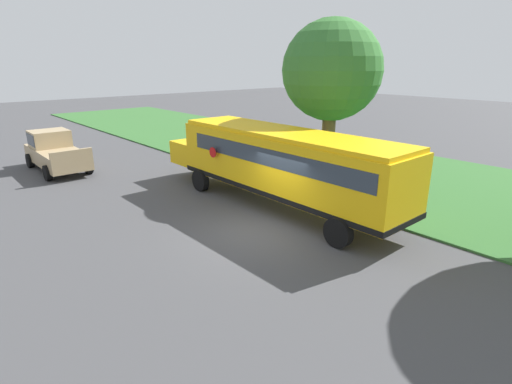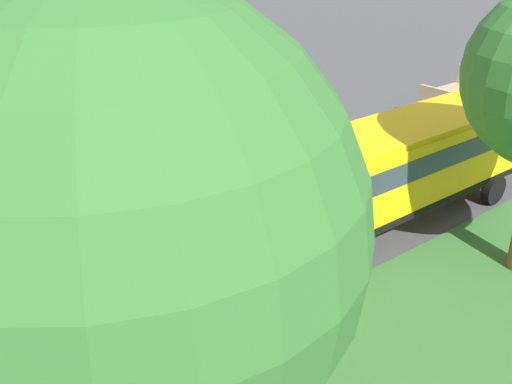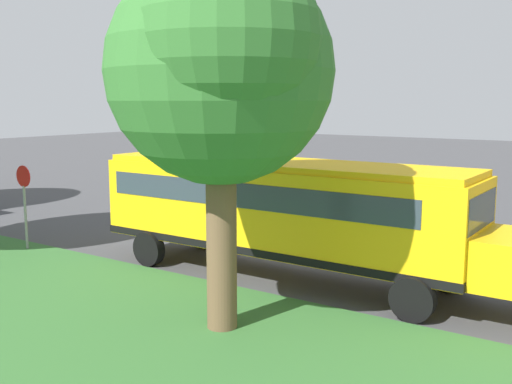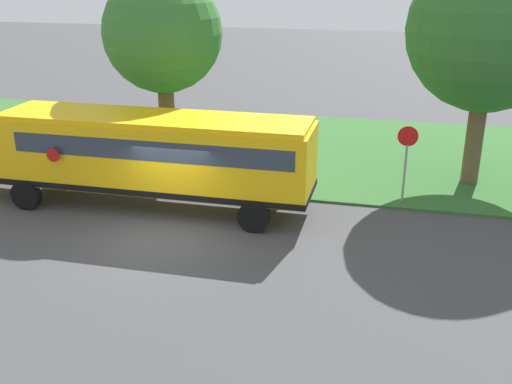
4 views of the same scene
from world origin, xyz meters
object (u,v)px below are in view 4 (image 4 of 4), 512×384
(oak_tree_beside_bus, at_px, (159,29))
(stop_sign, at_px, (406,155))
(school_bus, at_px, (147,152))
(oak_tree_roadside_mid, at_px, (494,29))

(oak_tree_beside_bus, relative_size, stop_sign, 2.77)
(school_bus, bearing_deg, oak_tree_beside_bus, -166.16)
(school_bus, distance_m, stop_sign, 8.69)
(school_bus, relative_size, stop_sign, 4.53)
(school_bus, relative_size, oak_tree_beside_bus, 1.64)
(oak_tree_beside_bus, height_order, stop_sign, oak_tree_beside_bus)
(oak_tree_beside_bus, bearing_deg, stop_sign, 78.20)
(school_bus, height_order, oak_tree_roadside_mid, oak_tree_roadside_mid)
(oak_tree_roadside_mid, distance_m, stop_sign, 5.39)
(school_bus, relative_size, oak_tree_roadside_mid, 1.47)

